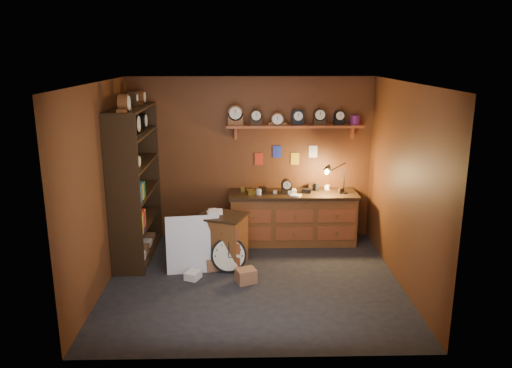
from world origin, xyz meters
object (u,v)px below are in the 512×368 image
object	(u,v)px
workbench	(293,215)
low_cabinet	(222,237)
big_round_clock	(229,255)
shelving_unit	(133,177)

from	to	relation	value
workbench	low_cabinet	distance (m)	1.42
low_cabinet	big_round_clock	size ratio (longest dim) A/B	1.65
shelving_unit	workbench	size ratio (longest dim) A/B	1.23
shelving_unit	big_round_clock	xyz separation A→B (m)	(1.45, -0.65, -1.00)
workbench	low_cabinet	world-z (taller)	workbench
low_cabinet	big_round_clock	bearing A→B (deg)	-49.50
low_cabinet	workbench	bearing A→B (deg)	57.82
shelving_unit	workbench	xyz separation A→B (m)	(2.47, 0.49, -0.78)
workbench	low_cabinet	xyz separation A→B (m)	(-1.13, -0.86, -0.06)
workbench	big_round_clock	world-z (taller)	workbench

